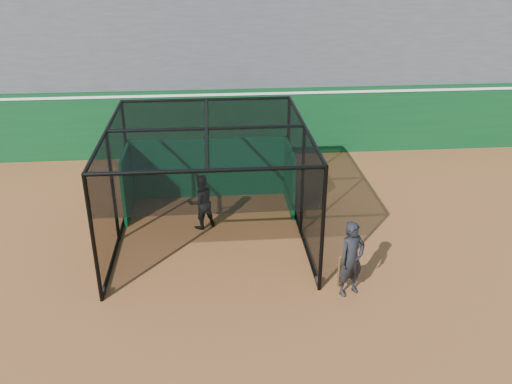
{
  "coord_description": "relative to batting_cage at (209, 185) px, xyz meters",
  "views": [
    {
      "loc": [
        -0.72,
        -10.72,
        7.36
      ],
      "look_at": [
        0.37,
        2.0,
        1.4
      ],
      "focal_mm": 38.0,
      "sensor_mm": 36.0,
      "label": 1
    }
  ],
  "objects": [
    {
      "name": "grandstand",
      "position": [
        0.84,
        10.01,
        2.94
      ],
      "size": [
        50.0,
        7.85,
        8.95
      ],
      "color": "#4C4C4F",
      "rests_on": "ground"
    },
    {
      "name": "ground",
      "position": [
        0.84,
        -2.26,
        -1.54
      ],
      "size": [
        120.0,
        120.0,
        0.0
      ],
      "primitive_type": "plane",
      "color": "brown",
      "rests_on": "ground"
    },
    {
      "name": "batting_cage",
      "position": [
        0.0,
        0.0,
        0.0
      ],
      "size": [
        5.04,
        5.52,
        3.08
      ],
      "color": "black",
      "rests_on": "ground"
    },
    {
      "name": "outfield_wall",
      "position": [
        0.84,
        6.24,
        -0.25
      ],
      "size": [
        50.0,
        0.5,
        2.5
      ],
      "color": "#0B3D19",
      "rests_on": "ground"
    },
    {
      "name": "on_deck_player",
      "position": [
        3.13,
        -2.9,
        -0.64
      ],
      "size": [
        0.78,
        0.67,
        1.81
      ],
      "color": "black",
      "rests_on": "ground"
    },
    {
      "name": "batter",
      "position": [
        -0.25,
        0.54,
        -0.75
      ],
      "size": [
        0.95,
        0.87,
        1.57
      ],
      "primitive_type": "imported",
      "rotation": [
        0.0,
        0.0,
        3.59
      ],
      "color": "black",
      "rests_on": "ground"
    }
  ]
}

